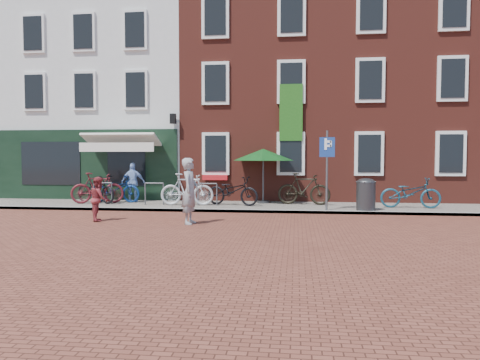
# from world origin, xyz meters

# --- Properties ---
(ground) EXTENTS (80.00, 80.00, 0.00)m
(ground) POSITION_xyz_m (0.00, 0.00, 0.00)
(ground) COLOR brown
(sidewalk) EXTENTS (24.00, 3.00, 0.10)m
(sidewalk) POSITION_xyz_m (1.00, 1.50, 0.05)
(sidewalk) COLOR slate
(sidewalk) RESTS_ON ground
(building_stucco) EXTENTS (8.00, 8.00, 9.00)m
(building_stucco) POSITION_xyz_m (-5.00, 7.00, 4.50)
(building_stucco) COLOR silver
(building_stucco) RESTS_ON ground
(building_brick_mid) EXTENTS (6.00, 8.00, 10.00)m
(building_brick_mid) POSITION_xyz_m (2.00, 7.00, 5.00)
(building_brick_mid) COLOR maroon
(building_brick_mid) RESTS_ON ground
(building_brick_right) EXTENTS (6.00, 8.00, 10.00)m
(building_brick_right) POSITION_xyz_m (8.00, 7.00, 5.00)
(building_brick_right) COLOR maroon
(building_brick_right) RESTS_ON ground
(litter_bin) EXTENTS (0.62, 0.62, 1.14)m
(litter_bin) POSITION_xyz_m (6.02, 0.36, 0.69)
(litter_bin) COLOR #353537
(litter_bin) RESTS_ON sidewalk
(parking_sign) EXTENTS (0.50, 0.08, 2.65)m
(parking_sign) POSITION_xyz_m (4.73, 0.24, 1.81)
(parking_sign) COLOR #4C4C4F
(parking_sign) RESTS_ON sidewalk
(parasol) EXTENTS (2.33, 2.33, 2.18)m
(parasol) POSITION_xyz_m (2.45, 2.40, 2.04)
(parasol) COLOR #4C4C4F
(parasol) RESTS_ON sidewalk
(woman) EXTENTS (0.47, 0.69, 1.85)m
(woman) POSITION_xyz_m (0.76, -2.67, 0.93)
(woman) COLOR gray
(woman) RESTS_ON ground
(boy) EXTENTS (0.70, 0.78, 1.30)m
(boy) POSITION_xyz_m (-2.03, -2.40, 0.65)
(boy) COLOR maroon
(boy) RESTS_ON ground
(cafe_person) EXTENTS (0.95, 0.49, 1.55)m
(cafe_person) POSITION_xyz_m (-2.65, 2.12, 0.87)
(cafe_person) COLOR #8EAFE7
(cafe_person) RESTS_ON sidewalk
(bicycle_0) EXTENTS (2.12, 1.48, 1.06)m
(bicycle_0) POSITION_xyz_m (-3.92, 1.52, 0.63)
(bicycle_0) COLOR black
(bicycle_0) RESTS_ON sidewalk
(bicycle_1) EXTENTS (2.02, 1.21, 1.17)m
(bicycle_1) POSITION_xyz_m (-3.81, 1.41, 0.69)
(bicycle_1) COLOR #59171D
(bicycle_1) RESTS_ON sidewalk
(bicycle_2) EXTENTS (2.04, 0.79, 1.06)m
(bicycle_2) POSITION_xyz_m (-3.30, 1.90, 0.63)
(bicycle_2) COLOR navy
(bicycle_2) RESTS_ON sidewalk
(bicycle_3) EXTENTS (1.99, 0.68, 1.17)m
(bicycle_3) POSITION_xyz_m (-0.25, 1.16, 0.69)
(bicycle_3) COLOR #BABABC
(bicycle_3) RESTS_ON sidewalk
(bicycle_4) EXTENTS (2.13, 1.25, 1.06)m
(bicycle_4) POSITION_xyz_m (1.40, 1.41, 0.63)
(bicycle_4) COLOR black
(bicycle_4) RESTS_ON sidewalk
(bicycle_5) EXTENTS (2.01, 0.83, 1.17)m
(bicycle_5) POSITION_xyz_m (4.00, 1.92, 0.69)
(bicycle_5) COLOR black
(bicycle_5) RESTS_ON sidewalk
(bicycle_6) EXTENTS (2.05, 0.83, 1.06)m
(bicycle_6) POSITION_xyz_m (7.66, 1.26, 0.63)
(bicycle_6) COLOR navy
(bicycle_6) RESTS_ON sidewalk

